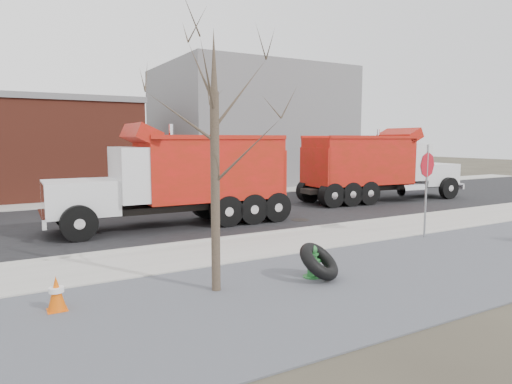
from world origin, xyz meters
TOP-DOWN VIEW (x-y plane):
  - ground at (0.00, 0.00)m, footprint 120.00×120.00m
  - gravel_verge at (0.00, -3.50)m, footprint 60.00×5.00m
  - sidewalk at (0.00, 0.25)m, footprint 60.00×2.50m
  - curb at (0.00, 1.55)m, footprint 60.00×0.15m
  - road at (0.00, 6.30)m, footprint 60.00×9.40m
  - far_sidewalk at (0.00, 12.00)m, footprint 60.00×2.00m
  - building_grey at (9.00, 18.00)m, footprint 12.00×10.00m
  - bare_tree at (-3.20, -2.60)m, footprint 3.20×3.20m
  - fire_hydrant at (-0.98, -2.87)m, footprint 0.43×0.42m
  - truck_tire at (-0.96, -3.09)m, footprint 1.33×1.31m
  - stop_sign at (4.62, -1.23)m, footprint 0.78×0.17m
  - traffic_cone_far at (-6.15, -2.18)m, footprint 0.34×0.34m
  - dump_truck_red_a at (9.48, 5.82)m, footprint 8.92×3.07m
  - dump_truck_red_b at (-1.23, 4.48)m, footprint 8.41×2.63m

SIDE VIEW (x-z plane):
  - ground at x=0.00m, z-range 0.00..0.00m
  - road at x=0.00m, z-range 0.00..0.02m
  - gravel_verge at x=0.00m, z-range 0.00..0.03m
  - sidewalk at x=0.00m, z-range 0.00..0.06m
  - far_sidewalk at x=0.00m, z-range 0.00..0.06m
  - curb at x=0.00m, z-range 0.00..0.11m
  - traffic_cone_far at x=-6.15m, z-range 0.00..0.66m
  - fire_hydrant at x=-0.98m, z-range -0.03..0.74m
  - truck_tire at x=-0.96m, z-range 0.01..0.87m
  - dump_truck_red_b at x=-1.23m, z-range 0.03..3.58m
  - dump_truck_red_a at x=9.48m, z-range 0.03..3.60m
  - stop_sign at x=4.62m, z-range 0.52..3.43m
  - bare_tree at x=-3.20m, z-range 0.70..5.90m
  - building_grey at x=9.00m, z-range 0.00..8.00m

